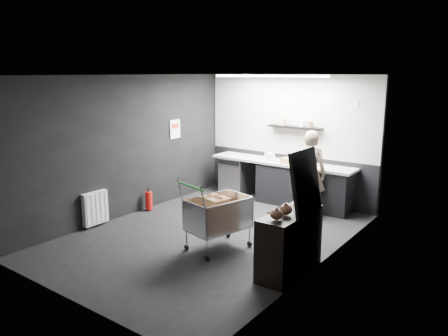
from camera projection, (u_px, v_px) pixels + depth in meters
The scene contains 22 objects.
floor at pixel (211, 235), 7.52m from camera, with size 5.50×5.50×0.00m, color black.
ceiling at pixel (210, 75), 6.94m from camera, with size 5.50×5.50×0.00m, color silver.
wall_back at pixel (289, 138), 9.39m from camera, with size 5.50×5.50×0.00m, color black.
wall_front at pixel (64, 195), 5.07m from camera, with size 5.50×5.50×0.00m, color black.
wall_left at pixel (128, 146), 8.39m from camera, with size 5.50×5.50×0.00m, color black.
wall_right at pixel (323, 175), 6.07m from camera, with size 5.50×5.50×0.00m, color black.
kitchen_wall_panel at pixel (289, 115), 9.27m from camera, with size 3.95×0.02×1.70m, color #B5B5B1.
dado_panel at pixel (287, 177), 9.56m from camera, with size 3.95×0.02×1.00m, color black.
floating_shelf at pixel (295, 127), 9.12m from camera, with size 1.20×0.22×0.04m, color black.
wall_clock at pixel (354, 104), 8.38m from camera, with size 0.20×0.20×0.03m, color silver.
poster at pixel (175, 129), 9.35m from camera, with size 0.02×0.30×0.40m, color white.
poster_red_band at pixel (175, 126), 9.34m from camera, with size 0.01×0.22×0.10m, color red.
radiator at pixel (95, 208), 7.86m from camera, with size 0.10×0.50×0.60m, color silver.
ceiling_strip at pixel (269, 76), 8.40m from camera, with size 2.40×0.20×0.04m, color white.
prep_counter at pixel (286, 182), 9.25m from camera, with size 3.20×0.61×0.90m.
person at pixel (310, 173), 8.37m from camera, with size 0.61×0.40×1.68m, color beige.
shopping_cart at pixel (218, 216), 6.84m from camera, with size 0.83×1.15×1.13m.
sideboard at pixel (292, 234), 6.03m from camera, with size 0.50×1.17×1.75m.
fire_extinguisher at pixel (149, 200), 8.81m from camera, with size 0.14×0.14×0.46m.
cardboard_box at pixel (296, 161), 8.96m from camera, with size 0.55×0.42×0.11m, color #A07F55.
pink_tub at pixel (298, 159), 8.98m from camera, with size 0.21×0.21×0.21m, color #F8D7DA.
white_container at pixel (270, 157), 9.32m from camera, with size 0.18×0.14×0.16m, color silver.
Camera 1 is at (4.39, -5.58, 2.75)m, focal length 35.00 mm.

